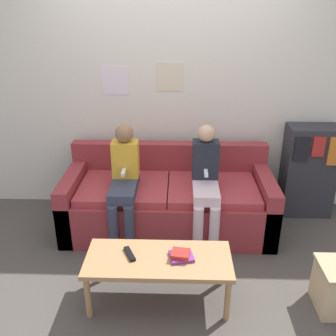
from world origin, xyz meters
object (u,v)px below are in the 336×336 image
object	(u,v)px
couch	(168,201)
person_right	(206,181)
coffee_table	(158,263)
person_left	(124,179)
tv_remote	(130,254)
bookshelf	(308,171)

from	to	relation	value
couch	person_right	world-z (taller)	person_right
couch	coffee_table	world-z (taller)	couch
couch	person_left	size ratio (longest dim) A/B	1.84
tv_remote	person_left	bearing A→B (deg)	74.57
person_right	tv_remote	bearing A→B (deg)	-126.37
person_left	bookshelf	distance (m)	1.92
coffee_table	person_left	world-z (taller)	person_left
person_left	bookshelf	bearing A→B (deg)	15.96
couch	coffee_table	xyz separation A→B (m)	(-0.04, -1.04, 0.06)
person_left	tv_remote	bearing A→B (deg)	-80.03
couch	bookshelf	xyz separation A→B (m)	(1.44, 0.33, 0.21)
bookshelf	tv_remote	bearing A→B (deg)	-141.75
person_left	person_right	distance (m)	0.74
coffee_table	tv_remote	xyz separation A→B (m)	(-0.21, 0.03, 0.05)
couch	coffee_table	bearing A→B (deg)	-92.27
coffee_table	bookshelf	distance (m)	2.02
person_left	person_right	xyz separation A→B (m)	(0.74, -0.00, -0.01)
couch	tv_remote	xyz separation A→B (m)	(-0.25, -1.01, 0.12)
coffee_table	person_left	size ratio (longest dim) A/B	0.98
person_right	tv_remote	world-z (taller)	person_right
couch	tv_remote	world-z (taller)	couch
person_left	person_right	world-z (taller)	same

